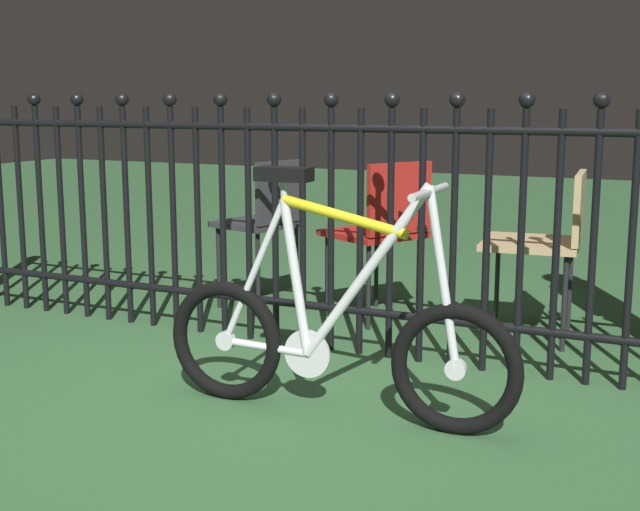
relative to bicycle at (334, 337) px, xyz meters
The scene contains 6 objects.
ground_plane 0.41m from the bicycle, 167.16° to the right, with size 20.00×20.00×0.00m, color #335D35.
iron_fence 0.88m from the bicycle, 113.63° to the left, with size 4.74×0.07×1.20m.
bicycle is the anchor object (origin of this frame).
chair_charcoal 1.65m from the bicycle, 127.27° to the left, with size 0.46×0.46×0.81m.
chair_red 1.39m from the bicycle, 103.92° to the left, with size 0.57×0.57×0.82m.
chair_tan 1.44m from the bicycle, 69.69° to the left, with size 0.48×0.48×0.80m.
Camera 1 is at (1.51, -2.64, 1.14)m, focal length 48.25 mm.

